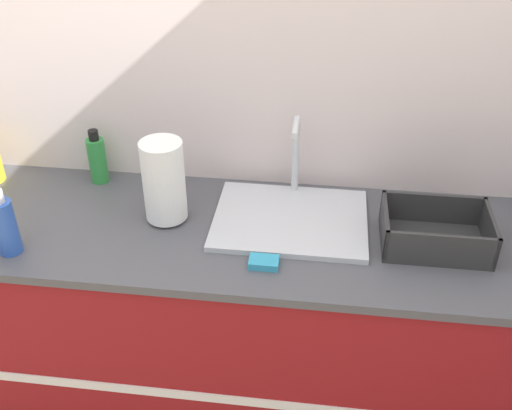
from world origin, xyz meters
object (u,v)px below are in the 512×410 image
at_px(dish_rack, 435,234).
at_px(bottle_green, 97,159).
at_px(sink, 291,216).
at_px(paper_towel_roll, 164,181).
at_px(bottle_blue, 5,225).

relative_size(dish_rack, bottle_green, 1.61).
bearing_deg(bottle_green, sink, -13.42).
xyz_separation_m(paper_towel_roll, bottle_green, (-0.31, 0.21, -0.05)).
xyz_separation_m(sink, bottle_blue, (-0.85, -0.27, 0.08)).
bearing_deg(paper_towel_roll, bottle_green, 145.80).
xyz_separation_m(paper_towel_roll, bottle_blue, (-0.44, -0.24, -0.05)).
height_order(sink, bottle_blue, sink).
bearing_deg(paper_towel_roll, dish_rack, -2.28).
height_order(paper_towel_roll, dish_rack, paper_towel_roll).
bearing_deg(sink, bottle_blue, -162.17).
xyz_separation_m(sink, dish_rack, (0.46, -0.07, 0.02)).
height_order(dish_rack, bottle_green, bottle_green).
distance_m(paper_towel_roll, bottle_blue, 0.50).
bearing_deg(sink, bottle_green, 166.58).
relative_size(paper_towel_roll, dish_rack, 0.86).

